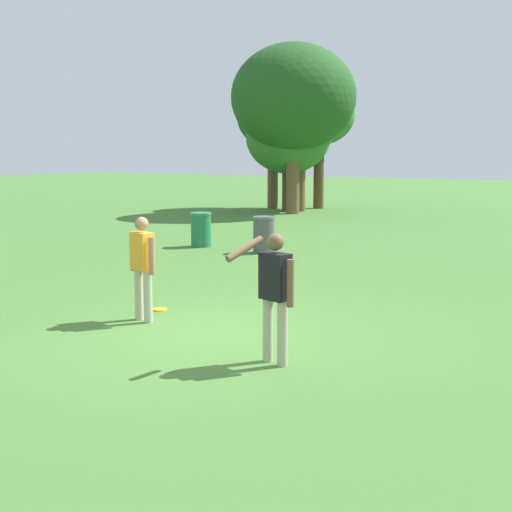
% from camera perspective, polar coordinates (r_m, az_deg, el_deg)
% --- Properties ---
extents(ground_plane, '(120.00, 120.00, 0.00)m').
position_cam_1_polar(ground_plane, '(9.90, -3.57, -6.64)').
color(ground_plane, '#447530').
extents(person_thrower, '(0.75, 0.63, 1.64)m').
position_cam_1_polar(person_thrower, '(8.35, 1.56, -2.74)').
color(person_thrower, '#B7AD93').
rests_on(person_thrower, ground).
extents(person_catcher, '(0.59, 0.32, 1.64)m').
position_cam_1_polar(person_catcher, '(10.64, -9.52, -0.48)').
color(person_catcher, '#B7AD93').
rests_on(person_catcher, ground).
extents(frisbee, '(0.25, 0.25, 0.03)m').
position_cam_1_polar(frisbee, '(11.50, -8.10, -4.47)').
color(frisbee, yellow).
rests_on(frisbee, ground).
extents(trash_can_beside_table, '(0.59, 0.59, 0.96)m').
position_cam_1_polar(trash_can_beside_table, '(19.05, -4.65, 2.24)').
color(trash_can_beside_table, '#237047').
rests_on(trash_can_beside_table, ground).
extents(trash_can_further_along, '(0.59, 0.59, 0.96)m').
position_cam_1_polar(trash_can_further_along, '(17.83, 0.66, 1.82)').
color(trash_can_further_along, '#515156').
rests_on(trash_can_further_along, ground).
extents(tree_tall_left, '(3.35, 3.35, 5.65)m').
position_cam_1_polar(tree_tall_left, '(32.16, 1.43, 11.45)').
color(tree_tall_left, brown).
rests_on(tree_tall_left, ground).
extents(tree_broad_center, '(3.75, 3.75, 4.87)m').
position_cam_1_polar(tree_broad_center, '(30.47, 2.72, 9.87)').
color(tree_broad_center, '#4C3823').
rests_on(tree_broad_center, ground).
extents(tree_far_right, '(3.61, 3.61, 5.58)m').
position_cam_1_polar(tree_far_right, '(30.57, 3.76, 11.26)').
color(tree_far_right, brown).
rests_on(tree_far_right, ground).
extents(tree_slender_mid, '(3.27, 3.27, 5.73)m').
position_cam_1_polar(tree_slender_mid, '(32.26, 5.37, 11.60)').
color(tree_slender_mid, brown).
rests_on(tree_slender_mid, ground).
extents(tree_back_left, '(5.30, 5.30, 7.18)m').
position_cam_1_polar(tree_back_left, '(29.42, 3.17, 13.14)').
color(tree_back_left, brown).
rests_on(tree_back_left, ground).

